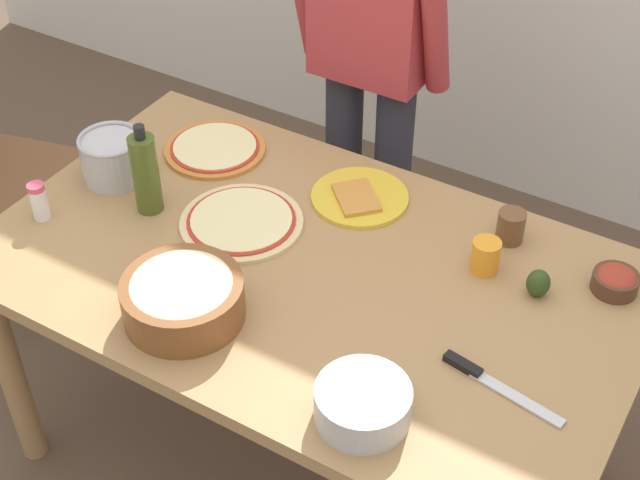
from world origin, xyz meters
The scene contains 16 objects.
ground centered at (0.00, 0.00, 0.00)m, with size 8.00×8.00×0.00m, color brown.
dining_table centered at (0.00, 0.00, 0.67)m, with size 1.60×0.96×0.76m.
person_cook centered at (-0.24, 0.76, 0.94)m, with size 0.49×0.25×1.62m.
pizza_raw_on_board centered at (-0.24, 0.05, 0.77)m, with size 0.32×0.32×0.02m.
pizza_cooked_on_tray centered at (-0.49, 0.28, 0.77)m, with size 0.29×0.29×0.02m.
plate_with_slice centered at (-0.03, 0.30, 0.77)m, with size 0.26×0.26×0.02m.
popcorn_bowl centered at (-0.16, -0.29, 0.82)m, with size 0.28×0.28×0.11m.
mixing_bowl_steel centered at (0.33, -0.34, 0.80)m, with size 0.20×0.20×0.08m.
small_sauce_bowl centered at (0.66, 0.30, 0.79)m, with size 0.11×0.11×0.06m.
olive_oil_bottle centered at (-0.48, -0.02, 0.87)m, with size 0.07×0.07×0.26m.
steel_pot centered at (-0.65, 0.04, 0.83)m, with size 0.17×0.17×0.13m.
cup_orange centered at (0.37, 0.21, 0.80)m, with size 0.07×0.07×0.09m, color orange.
cup_small_brown centered at (0.38, 0.35, 0.80)m, with size 0.07×0.07×0.09m, color brown.
salt_shaker centered at (-0.69, -0.19, 0.81)m, with size 0.04×0.04×0.11m.
chef_knife centered at (0.52, -0.12, 0.77)m, with size 0.29×0.07×0.02m.
avocado centered at (0.51, 0.19, 0.80)m, with size 0.06×0.06×0.07m, color #2D4219.
Camera 1 is at (0.88, -1.43, 2.27)m, focal length 51.97 mm.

